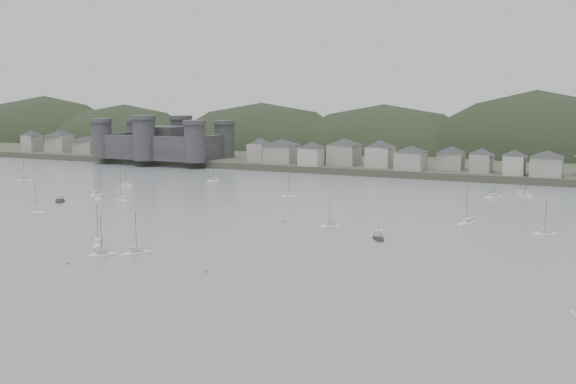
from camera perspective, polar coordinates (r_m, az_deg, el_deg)
The scene contains 9 objects.
ground at distance 144.32m, azimuth -12.87°, elevation -6.18°, with size 900.00×900.00×0.00m, color slate.
far_shore_land at distance 415.26m, azimuth 13.07°, elevation 3.27°, with size 900.00×250.00×3.00m, color #383D2D.
forested_ridge at distance 390.62m, azimuth 12.91°, elevation 1.09°, with size 851.55×103.94×102.57m.
castle at distance 356.68m, azimuth -10.34°, elevation 4.11°, with size 66.00×43.00×20.00m.
waterfront_town at distance 296.43m, azimuth 18.09°, elevation 2.60°, with size 451.48×28.46×12.92m.
moored_fleet at distance 204.46m, azimuth -6.66°, elevation -1.78°, with size 234.85×164.88×13.42m.
motor_launch_near at distance 169.67m, azimuth 7.52°, elevation -3.80°, with size 5.75×7.47×3.72m.
motor_launch_far at distance 238.99m, azimuth -18.45°, elevation -0.68°, with size 7.93×8.76×4.07m.
mooring_buoys at distance 188.07m, azimuth -5.83°, elevation -2.64°, with size 167.22×111.66×0.70m.
Camera 1 is at (87.00, -109.65, 35.15)m, focal length 42.73 mm.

